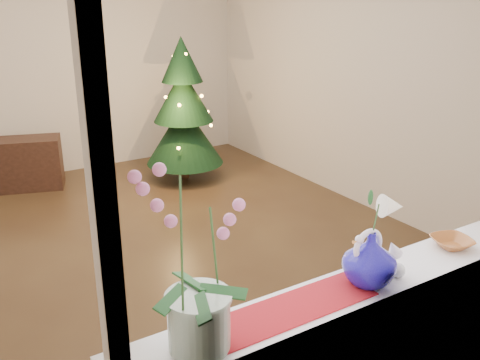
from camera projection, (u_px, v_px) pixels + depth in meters
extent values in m
plane|color=#372416|center=(149.00, 254.00, 4.38)|extent=(5.00, 5.00, 0.00)
cube|color=beige|center=(53.00, 56.00, 5.92)|extent=(4.50, 0.10, 2.70)
cube|color=beige|center=(401.00, 193.00, 1.93)|extent=(4.50, 0.10, 2.70)
cube|color=beige|center=(362.00, 67.00, 5.05)|extent=(0.10, 5.00, 2.70)
cube|color=white|center=(365.00, 286.00, 2.19)|extent=(2.20, 0.26, 0.04)
cube|color=maroon|center=(291.00, 309.00, 1.99)|extent=(0.70, 0.20, 0.01)
imported|color=#0D086C|center=(370.00, 255.00, 2.12)|extent=(0.26, 0.26, 0.26)
sphere|color=silver|center=(398.00, 270.00, 2.20)|extent=(0.08, 0.08, 0.06)
imported|color=brown|center=(452.00, 243.00, 2.47)|extent=(0.19, 0.19, 0.04)
cube|color=black|center=(26.00, 164.00, 5.75)|extent=(0.82, 0.58, 0.55)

